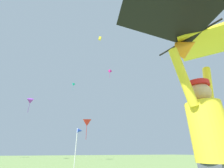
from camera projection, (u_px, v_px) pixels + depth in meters
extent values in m
cylinder|color=yellow|center=(209.00, 131.00, 1.50)|extent=(0.39, 0.39, 0.56)
sphere|color=tan|center=(199.00, 93.00, 1.66)|extent=(0.23, 0.23, 0.23)
cylinder|color=red|center=(197.00, 85.00, 1.69)|extent=(0.28, 0.28, 0.05)
cylinder|color=yellow|center=(208.00, 88.00, 1.84)|extent=(0.29, 0.13, 0.62)
cylinder|color=yellow|center=(183.00, 77.00, 1.57)|extent=(0.29, 0.13, 0.62)
cylinder|color=black|center=(186.00, 40.00, 1.95)|extent=(0.15, 0.83, 0.02)
cube|color=yellow|center=(213.00, 43.00, 2.16)|extent=(1.27, 1.24, 0.24)
cube|color=black|center=(169.00, 8.00, 1.64)|extent=(1.17, 1.07, 0.24)
cone|color=orange|center=(188.00, 46.00, 1.91)|extent=(0.27, 0.24, 0.24)
cone|color=purple|center=(30.00, 101.00, 24.98)|extent=(1.47, 1.64, 1.34)
cylinder|color=#602387|center=(29.00, 108.00, 24.52)|extent=(0.05, 0.05, 1.47)
cone|color=#DB2393|center=(110.00, 72.00, 34.42)|extent=(1.11, 1.05, 1.03)
cylinder|color=#991867|center=(110.00, 75.00, 34.05)|extent=(0.04, 0.04, 1.16)
cube|color=yellow|center=(100.00, 38.00, 30.07)|extent=(0.69, 0.70, 0.81)
cone|color=#19B2AD|center=(73.00, 85.00, 30.07)|extent=(0.87, 0.81, 0.63)
cylinder|color=#117C79|center=(73.00, 88.00, 29.78)|extent=(0.03, 0.03, 0.91)
cone|color=red|center=(87.00, 123.00, 21.61)|extent=(1.66, 1.72, 1.25)
cylinder|color=maroon|center=(86.00, 133.00, 21.05)|extent=(0.05, 0.05, 1.77)
cylinder|color=silver|center=(76.00, 149.00, 7.87)|extent=(0.04, 0.04, 2.11)
cone|color=blue|center=(80.00, 131.00, 8.31)|extent=(0.28, 0.24, 0.24)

